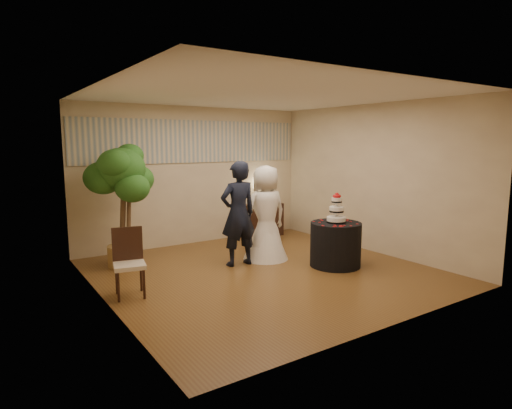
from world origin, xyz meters
TOP-DOWN VIEW (x-y plane):
  - floor at (0.00, 0.00)m, footprint 5.00×5.00m
  - ceiling at (0.00, 0.00)m, footprint 5.00×5.00m
  - wall_back at (0.00, 2.50)m, footprint 5.00×0.06m
  - wall_front at (0.00, -2.50)m, footprint 5.00×0.06m
  - wall_left at (-2.50, 0.00)m, footprint 0.06×5.00m
  - wall_right at (2.50, 0.00)m, footprint 0.06×5.00m
  - mural_border at (0.00, 2.48)m, footprint 4.90×0.02m
  - groom at (-0.14, 0.58)m, footprint 0.67×0.45m
  - bride at (0.47, 0.64)m, footprint 0.85×0.83m
  - cake_table at (1.19, -0.39)m, footprint 0.96×0.96m
  - wedding_cake at (1.19, -0.39)m, footprint 0.32×0.32m
  - console at (1.52, 2.25)m, footprint 0.89×0.44m
  - table_lamp at (1.52, 2.25)m, footprint 0.31×0.31m
  - ficus_tree at (-1.78, 1.59)m, footprint 1.31×1.31m
  - side_chair at (-2.16, 0.10)m, footprint 0.51×0.53m

SIDE VIEW (x-z plane):
  - floor at x=0.00m, z-range 0.00..0.00m
  - console at x=1.52m, z-range 0.00..0.73m
  - cake_table at x=1.19m, z-range 0.00..0.75m
  - side_chair at x=-2.16m, z-range 0.00..0.93m
  - bride at x=0.47m, z-range 0.00..1.69m
  - groom at x=-0.14m, z-range 0.00..1.78m
  - wedding_cake at x=1.19m, z-range 0.75..1.26m
  - table_lamp at x=1.52m, z-range 0.73..1.31m
  - ficus_tree at x=-1.78m, z-range 0.00..2.11m
  - wall_back at x=0.00m, z-range 0.00..2.80m
  - wall_front at x=0.00m, z-range 0.00..2.80m
  - wall_left at x=-2.50m, z-range 0.00..2.80m
  - wall_right at x=2.50m, z-range 0.00..2.80m
  - mural_border at x=0.00m, z-range 1.68..2.52m
  - ceiling at x=0.00m, z-range 2.80..2.80m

